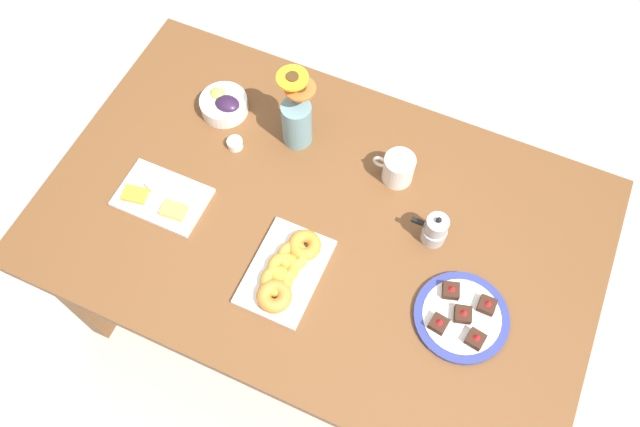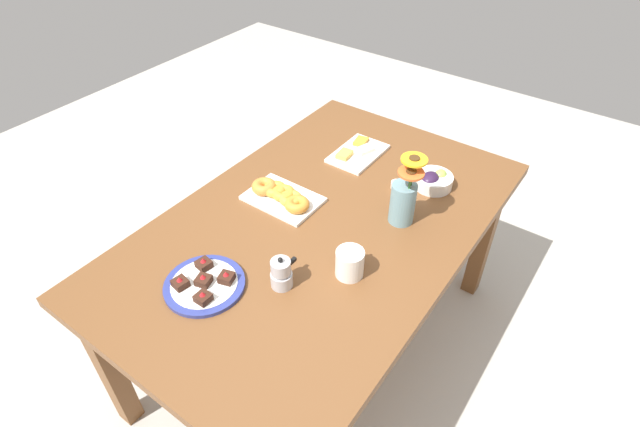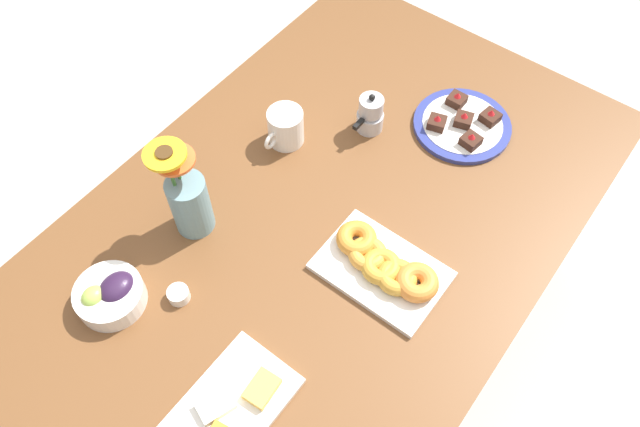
{
  "view_description": "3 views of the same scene",
  "coord_description": "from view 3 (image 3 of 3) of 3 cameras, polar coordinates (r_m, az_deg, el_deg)",
  "views": [
    {
      "loc": [
        -0.33,
        0.74,
        2.34
      ],
      "look_at": [
        0.0,
        0.0,
        0.78
      ],
      "focal_mm": 35.0,
      "sensor_mm": 36.0,
      "label": 1
    },
    {
      "loc": [
        -1.1,
        -0.79,
        1.93
      ],
      "look_at": [
        0.0,
        0.0,
        0.78
      ],
      "focal_mm": 28.0,
      "sensor_mm": 36.0,
      "label": 2
    },
    {
      "loc": [
        0.63,
        0.48,
        1.98
      ],
      "look_at": [
        0.0,
        0.0,
        0.78
      ],
      "focal_mm": 35.0,
      "sensor_mm": 36.0,
      "label": 3
    }
  ],
  "objects": [
    {
      "name": "flower_vase",
      "position": [
        1.42,
        -11.94,
        1.22
      ],
      "size": [
        0.11,
        0.11,
        0.27
      ],
      "color": "#6B939E",
      "rests_on": "dining_table"
    },
    {
      "name": "grape_bowl",
      "position": [
        1.42,
        -18.62,
        -7.04
      ],
      "size": [
        0.15,
        0.15,
        0.07
      ],
      "color": "white",
      "rests_on": "dining_table"
    },
    {
      "name": "croissant_platter",
      "position": [
        1.39,
        5.83,
        -4.8
      ],
      "size": [
        0.19,
        0.29,
        0.05
      ],
      "color": "white",
      "rests_on": "dining_table"
    },
    {
      "name": "coffee_mug",
      "position": [
        1.58,
        -3.19,
        7.91
      ],
      "size": [
        0.13,
        0.09,
        0.1
      ],
      "color": "white",
      "rests_on": "dining_table"
    },
    {
      "name": "jam_cup_honey",
      "position": [
        1.39,
        -12.81,
        -7.22
      ],
      "size": [
        0.05,
        0.05,
        0.03
      ],
      "color": "white",
      "rests_on": "dining_table"
    },
    {
      "name": "moka_pot",
      "position": [
        1.62,
        4.61,
        9.01
      ],
      "size": [
        0.11,
        0.07,
        0.12
      ],
      "color": "#B7B7BC",
      "rests_on": "dining_table"
    },
    {
      "name": "cheese_platter",
      "position": [
        1.29,
        -8.08,
        -17.09
      ],
      "size": [
        0.26,
        0.17,
        0.03
      ],
      "color": "white",
      "rests_on": "dining_table"
    },
    {
      "name": "ground_plane",
      "position": [
        2.13,
        0.0,
        -11.62
      ],
      "size": [
        6.0,
        6.0,
        0.0
      ],
      "primitive_type": "plane",
      "color": "#B7B2A8"
    },
    {
      "name": "dining_table",
      "position": [
        1.54,
        0.0,
        -2.56
      ],
      "size": [
        1.6,
        1.0,
        0.74
      ],
      "color": "brown",
      "rests_on": "ground_plane"
    },
    {
      "name": "dessert_plate",
      "position": [
        1.68,
        12.88,
        7.95
      ],
      "size": [
        0.25,
        0.25,
        0.05
      ],
      "color": "navy",
      "rests_on": "dining_table"
    }
  ]
}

